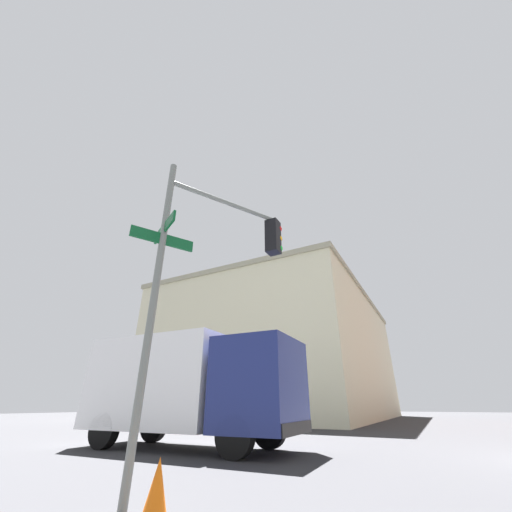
# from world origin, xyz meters

# --- Properties ---
(traffic_signal_near) EXTENTS (1.73, 2.85, 5.44)m
(traffic_signal_near) POSITION_xyz_m (-6.65, -6.17, 3.83)
(traffic_signal_near) COLOR slate
(traffic_signal_near) RESTS_ON ground_plane
(building_stucco) EXTENTS (17.68, 25.51, 11.13)m
(building_stucco) POSITION_xyz_m (-16.69, 20.61, 5.57)
(building_stucco) COLOR beige
(building_stucco) RESTS_ON ground_plane
(box_truck_second) EXTENTS (7.16, 2.81, 3.26)m
(box_truck_second) POSITION_xyz_m (-10.55, -2.12, 1.80)
(box_truck_second) COLOR navy
(box_truck_second) RESTS_ON ground_plane
(traffic_cone) EXTENTS (0.36, 0.36, 0.74)m
(traffic_cone) POSITION_xyz_m (-6.10, -7.76, 0.37)
(traffic_cone) COLOR orange
(traffic_cone) RESTS_ON ground_plane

